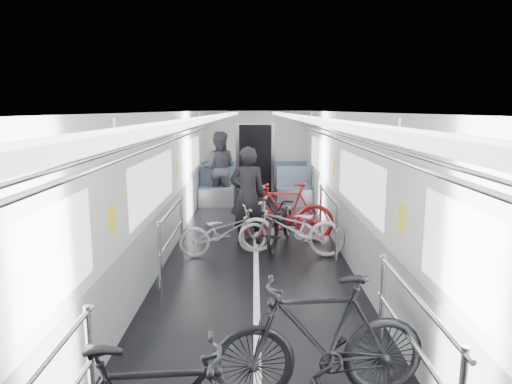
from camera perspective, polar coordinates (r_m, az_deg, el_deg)
car_shell at (r=8.37m, az=-0.02°, el=1.25°), size 3.02×14.01×2.41m
bike_left_far at (r=7.77m, az=-4.01°, el=-4.96°), size 1.62×0.96×0.80m
bike_right_near at (r=4.04m, az=7.95°, el=-17.74°), size 1.88×0.72×1.10m
bike_right_mid at (r=7.76m, az=4.40°, el=-4.43°), size 1.90×1.02×0.95m
bike_right_far at (r=8.63m, az=3.67°, el=-2.42°), size 1.88×0.83×1.10m
bike_aisle at (r=8.31m, az=3.19°, el=-3.47°), size 1.10×1.88×0.94m
person_standing at (r=8.30m, az=-1.05°, el=-0.45°), size 0.66×0.43×1.79m
person_seated at (r=11.75m, az=-4.66°, el=2.95°), size 0.96×0.77×1.90m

